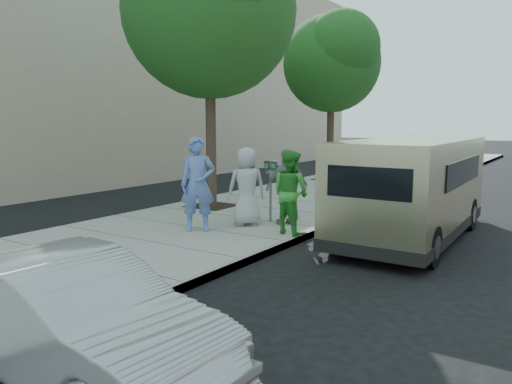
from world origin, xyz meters
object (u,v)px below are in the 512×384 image
tree_far (333,59)px  person_officer (198,184)px  tree_near (211,4)px  person_striped_polo (287,187)px  parking_meter (271,178)px  sedan (71,318)px  van (413,187)px  person_gray_shirt (247,186)px  person_green_shirt (291,192)px

tree_far → person_officer: tree_far is taller
tree_near → person_striped_polo: tree_near is taller
parking_meter → sedan: size_ratio=0.39×
tree_far → van: size_ratio=1.13×
tree_near → tree_far: bearing=90.0°
tree_far → parking_meter: (2.47, -8.55, -3.70)m
tree_near → person_gray_shirt: bearing=-35.2°
van → person_green_shirt: size_ratio=3.29×
person_officer → parking_meter: bearing=25.9°
tree_near → person_officer: bearing=-57.4°
tree_near → sedan: 10.30m
van → person_gray_shirt: van is taller
sedan → person_green_shirt: person_green_shirt is taller
tree_near → person_green_shirt: bearing=-26.8°
tree_near → sedan: bearing=-60.4°
van → person_striped_polo: (-2.62, -0.77, -0.11)m
sedan → person_green_shirt: 6.21m
sedan → tree_far: bearing=18.5°
tree_far → parking_meter: bearing=-73.9°
van → person_gray_shirt: (-3.35, -1.33, -0.09)m
sedan → person_green_shirt: size_ratio=2.11×
tree_far → person_green_shirt: 10.69m
van → person_striped_polo: size_ratio=3.35×
person_officer → person_striped_polo: size_ratio=1.18×
tree_far → person_green_shirt: bearing=-69.7°
person_gray_shirt → van: bearing=153.1°
person_officer → person_gray_shirt: person_officer is taller
sedan → person_gray_shirt: 6.71m
person_striped_polo → tree_far: bearing=-123.9°
van → sedan: 7.73m
parking_meter → person_green_shirt: person_green_shirt is taller
person_gray_shirt → parking_meter: bearing=-162.4°
van → person_gray_shirt: size_ratio=3.25×
sedan → person_green_shirt: bearing=11.8°
parking_meter → person_green_shirt: (0.99, -0.79, -0.16)m
parking_meter → tree_far: bearing=96.5°
person_officer → person_green_shirt: (1.78, 0.87, -0.14)m
tree_near → person_officer: tree_near is taller
person_gray_shirt → person_green_shirt: bearing=122.6°
sedan → person_officer: 5.96m
tree_near → tree_far: (-0.00, 7.60, -0.66)m
sedan → van: bearing=-5.7°
sedan → person_striped_polo: person_striped_polo is taller
tree_far → person_striped_polo: bearing=-71.2°
parking_meter → person_officer: size_ratio=0.71×
sedan → person_gray_shirt: (-2.27, 6.31, 0.43)m
tree_near → person_green_shirt: (3.45, -1.75, -4.52)m
person_officer → sedan: bearing=-100.7°
tree_far → person_gray_shirt: size_ratio=3.66×
person_green_shirt → person_gray_shirt: size_ratio=0.99×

